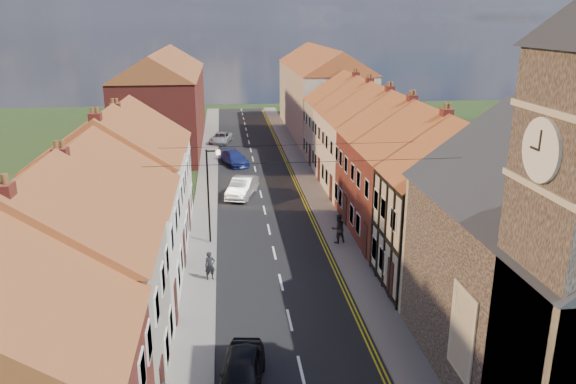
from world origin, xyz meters
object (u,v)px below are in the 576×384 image
Objects in this scene: lamppost at (210,190)px; car_near at (241,372)px; pedestrian_left_b at (210,266)px; pedestrian_right at (338,228)px; car_mid at (242,187)px; car_distant at (221,138)px; car_far at (235,158)px.

lamppost reaches higher than car_near.
pedestrian_left_b is (0.01, -5.40, -2.63)m from lamppost.
lamppost is 8.39m from pedestrian_right.
car_near is at bearing -75.47° from car_mid.
lamppost is at bearing 73.71° from pedestrian_left_b.
pedestrian_left_b is at bearing -77.72° from car_distant.
lamppost reaches higher than car_mid.
car_mid is at bearing -81.56° from pedestrian_right.
pedestrian_right is at bearing -92.01° from car_far.
car_near is (1.38, -14.85, -2.84)m from lamppost.
car_distant is 2.76× the size of pedestrian_left_b.
car_mid is 1.05× the size of car_far.
car_far is (0.57, 34.73, -0.05)m from car_near.
car_mid is 20.44m from car_distant.
lamppost is at bearing -26.87° from pedestrian_right.
pedestrian_right reaches higher than pedestrian_left_b.
car_distant is (-0.76, 44.85, -0.09)m from car_near.
car_distant is (-1.33, 10.12, -0.04)m from car_far.
pedestrian_right is (6.00, -20.93, 0.41)m from car_far.
pedestrian_right is at bearing -7.49° from lamppost.
lamppost is 1.28× the size of car_mid.
car_mid is 10.26m from car_far.
pedestrian_left_b is at bearing -89.87° from lamppost.
pedestrian_left_b is (-1.36, 9.44, 0.21)m from car_near.
car_near reaches higher than car_far.
car_mid is at bearing -105.95° from car_far.
pedestrian_left_b reaches higher than car_near.
lamppost reaches higher than pedestrian_left_b.
car_far is (-0.37, 10.25, -0.12)m from car_mid.
car_mid reaches higher than car_distant.
car_far is at bearing 69.21° from pedestrian_left_b.
car_mid is (0.94, 24.48, 0.07)m from car_near.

